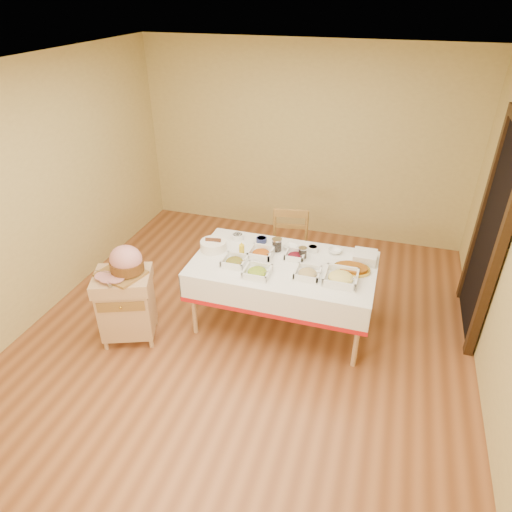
{
  "coord_description": "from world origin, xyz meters",
  "views": [
    {
      "loc": [
        1.18,
        -3.47,
        3.17
      ],
      "look_at": [
        0.04,
        0.2,
        0.85
      ],
      "focal_mm": 32.0,
      "sensor_mm": 36.0,
      "label": 1
    }
  ],
  "objects_px": {
    "ham_on_board": "(125,263)",
    "preserve_jar_right": "(303,253)",
    "butcher_cart": "(126,302)",
    "mustard_bottle": "(242,250)",
    "dining_chair": "(289,251)",
    "preserve_jar_left": "(277,245)",
    "dining_table": "(283,276)",
    "bread_basket": "(213,245)",
    "brass_platter": "(352,269)",
    "plate_stack": "(365,257)"
  },
  "relations": [
    {
      "from": "butcher_cart",
      "to": "dining_chair",
      "type": "xyz_separation_m",
      "value": [
        1.33,
        1.35,
        0.06
      ]
    },
    {
      "from": "dining_table",
      "to": "preserve_jar_left",
      "type": "bearing_deg",
      "value": 120.43
    },
    {
      "from": "mustard_bottle",
      "to": "brass_platter",
      "type": "height_order",
      "value": "mustard_bottle"
    },
    {
      "from": "brass_platter",
      "to": "bread_basket",
      "type": "bearing_deg",
      "value": -179.33
    },
    {
      "from": "dining_table",
      "to": "plate_stack",
      "type": "distance_m",
      "value": 0.84
    },
    {
      "from": "dining_chair",
      "to": "brass_platter",
      "type": "relative_size",
      "value": 2.69
    },
    {
      "from": "butcher_cart",
      "to": "dining_chair",
      "type": "distance_m",
      "value": 1.9
    },
    {
      "from": "preserve_jar_left",
      "to": "butcher_cart",
      "type": "bearing_deg",
      "value": -145.49
    },
    {
      "from": "dining_chair",
      "to": "preserve_jar_right",
      "type": "distance_m",
      "value": 0.66
    },
    {
      "from": "ham_on_board",
      "to": "plate_stack",
      "type": "height_order",
      "value": "ham_on_board"
    },
    {
      "from": "ham_on_board",
      "to": "dining_chair",
      "type": "bearing_deg",
      "value": 45.68
    },
    {
      "from": "butcher_cart",
      "to": "preserve_jar_left",
      "type": "height_order",
      "value": "preserve_jar_left"
    },
    {
      "from": "preserve_jar_left",
      "to": "bread_basket",
      "type": "relative_size",
      "value": 0.5
    },
    {
      "from": "dining_table",
      "to": "dining_chair",
      "type": "xyz_separation_m",
      "value": [
        -0.1,
        0.68,
        -0.1
      ]
    },
    {
      "from": "dining_chair",
      "to": "bread_basket",
      "type": "bearing_deg",
      "value": -136.46
    },
    {
      "from": "butcher_cart",
      "to": "plate_stack",
      "type": "relative_size",
      "value": 3.37
    },
    {
      "from": "bread_basket",
      "to": "plate_stack",
      "type": "height_order",
      "value": "bread_basket"
    },
    {
      "from": "dining_chair",
      "to": "preserve_jar_left",
      "type": "xyz_separation_m",
      "value": [
        -0.03,
        -0.46,
        0.33
      ]
    },
    {
      "from": "butcher_cart",
      "to": "bread_basket",
      "type": "relative_size",
      "value": 2.79
    },
    {
      "from": "dining_chair",
      "to": "mustard_bottle",
      "type": "relative_size",
      "value": 5.58
    },
    {
      "from": "butcher_cart",
      "to": "bread_basket",
      "type": "distance_m",
      "value": 1.05
    },
    {
      "from": "dining_chair",
      "to": "plate_stack",
      "type": "xyz_separation_m",
      "value": [
        0.87,
        -0.41,
        0.31
      ]
    },
    {
      "from": "dining_table",
      "to": "ham_on_board",
      "type": "distance_m",
      "value": 1.55
    },
    {
      "from": "plate_stack",
      "to": "ham_on_board",
      "type": "bearing_deg",
      "value": -157.03
    },
    {
      "from": "dining_chair",
      "to": "ham_on_board",
      "type": "distance_m",
      "value": 1.89
    },
    {
      "from": "dining_table",
      "to": "mustard_bottle",
      "type": "relative_size",
      "value": 10.6
    },
    {
      "from": "preserve_jar_left",
      "to": "bread_basket",
      "type": "bearing_deg",
      "value": -164.54
    },
    {
      "from": "preserve_jar_right",
      "to": "mustard_bottle",
      "type": "relative_size",
      "value": 0.66
    },
    {
      "from": "brass_platter",
      "to": "preserve_jar_left",
      "type": "bearing_deg",
      "value": 168.67
    },
    {
      "from": "ham_on_board",
      "to": "preserve_jar_right",
      "type": "relative_size",
      "value": 3.92
    },
    {
      "from": "plate_stack",
      "to": "preserve_jar_left",
      "type": "bearing_deg",
      "value": -176.58
    },
    {
      "from": "plate_stack",
      "to": "brass_platter",
      "type": "relative_size",
      "value": 0.64
    },
    {
      "from": "dining_chair",
      "to": "bread_basket",
      "type": "distance_m",
      "value": 0.98
    },
    {
      "from": "mustard_bottle",
      "to": "ham_on_board",
      "type": "bearing_deg",
      "value": -146.52
    },
    {
      "from": "butcher_cart",
      "to": "mustard_bottle",
      "type": "xyz_separation_m",
      "value": [
        1.0,
        0.66,
        0.4
      ]
    },
    {
      "from": "mustard_bottle",
      "to": "plate_stack",
      "type": "xyz_separation_m",
      "value": [
        1.21,
        0.29,
        -0.03
      ]
    },
    {
      "from": "dining_chair",
      "to": "ham_on_board",
      "type": "relative_size",
      "value": 2.15
    },
    {
      "from": "dining_chair",
      "to": "bread_basket",
      "type": "height_order",
      "value": "dining_chair"
    },
    {
      "from": "bread_basket",
      "to": "plate_stack",
      "type": "relative_size",
      "value": 1.21
    },
    {
      "from": "mustard_bottle",
      "to": "brass_platter",
      "type": "xyz_separation_m",
      "value": [
        1.1,
        0.07,
        -0.06
      ]
    },
    {
      "from": "ham_on_board",
      "to": "bread_basket",
      "type": "distance_m",
      "value": 0.92
    },
    {
      "from": "dining_chair",
      "to": "preserve_jar_left",
      "type": "distance_m",
      "value": 0.57
    },
    {
      "from": "preserve_jar_left",
      "to": "brass_platter",
      "type": "distance_m",
      "value": 0.81
    },
    {
      "from": "dining_chair",
      "to": "preserve_jar_left",
      "type": "relative_size",
      "value": 7.05
    },
    {
      "from": "dining_chair",
      "to": "preserve_jar_right",
      "type": "bearing_deg",
      "value": -63.85
    },
    {
      "from": "dining_chair",
      "to": "mustard_bottle",
      "type": "height_order",
      "value": "dining_chair"
    },
    {
      "from": "bread_basket",
      "to": "brass_platter",
      "type": "bearing_deg",
      "value": 0.67
    },
    {
      "from": "plate_stack",
      "to": "bread_basket",
      "type": "bearing_deg",
      "value": -171.48
    },
    {
      "from": "ham_on_board",
      "to": "dining_table",
      "type": "bearing_deg",
      "value": 24.79
    },
    {
      "from": "ham_on_board",
      "to": "plate_stack",
      "type": "relative_size",
      "value": 1.98
    }
  ]
}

